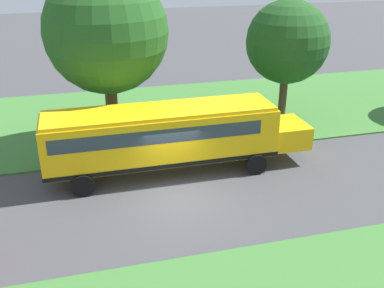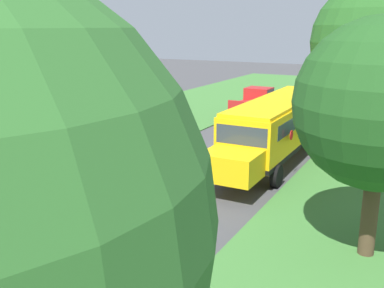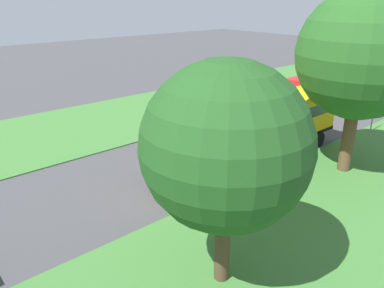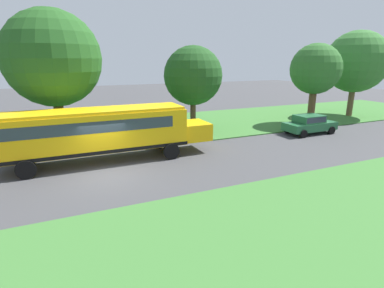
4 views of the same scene
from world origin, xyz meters
TOP-DOWN VIEW (x-y plane):
  - ground_plane at (0.00, 0.00)m, footprint 120.00×120.00m
  - grass_far_side at (9.00, 0.00)m, footprint 10.00×80.00m
  - school_bus at (-2.45, 0.06)m, footprint 2.85×12.42m
  - pickup_truck at (2.70, -10.60)m, footprint 2.28×5.40m
  - oak_tree_beside_bus at (-6.59, -2.10)m, footprint 6.11×6.11m
  - oak_tree_roadside_mid at (-8.04, 8.33)m, footprint 4.88×4.88m
  - stop_sign at (-4.60, -8.87)m, footprint 0.08×0.68m

SIDE VIEW (x-z plane):
  - ground_plane at x=0.00m, z-range 0.00..0.00m
  - grass_far_side at x=9.00m, z-range 0.00..0.07m
  - pickup_truck at x=2.70m, z-range 0.02..2.12m
  - stop_sign at x=-4.60m, z-range 0.37..3.11m
  - school_bus at x=-2.45m, z-range 0.34..3.50m
  - oak_tree_roadside_mid at x=-8.04m, z-range 1.15..8.22m
  - oak_tree_beside_bus at x=-6.59m, z-range 1.48..10.51m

